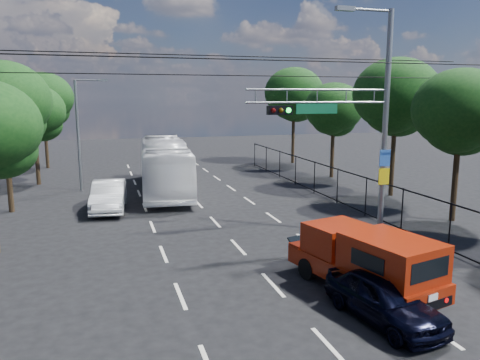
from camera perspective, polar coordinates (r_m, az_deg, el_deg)
name	(u,v)px	position (r m, az deg, el deg)	size (l,w,h in m)	color
ground	(331,348)	(12.19, 10.99, -19.44)	(120.00, 120.00, 0.00)	black
lane_markings	(206,212)	(24.62, -4.13, -3.94)	(6.12, 38.00, 0.01)	beige
signal_mast	(360,115)	(20.19, 14.46, 7.73)	(6.43, 0.39, 9.50)	slate
streetlight_left	(81,129)	(31.44, -18.85, 5.88)	(2.09, 0.22, 7.08)	slate
utility_wires	(232,64)	(18.91, -0.97, 13.94)	(22.00, 5.04, 0.74)	black
fence_right	(354,192)	(25.44, 13.73, -1.37)	(0.06, 34.03, 2.00)	black
tree_right_b	(460,116)	(24.55, 25.26, 7.02)	(4.50, 4.50, 7.31)	black
tree_right_c	(396,101)	(29.64, 18.48, 9.14)	(5.10, 5.10, 8.29)	black
tree_right_d	(334,112)	(35.44, 11.36, 8.11)	(4.32, 4.32, 7.02)	black
tree_right_e	(294,97)	(42.75, 6.60, 10.00)	(5.28, 5.28, 8.58)	black
tree_left_c	(3,108)	(26.80, -26.89, 7.80)	(4.80, 4.80, 7.80)	black
tree_left_d	(34,116)	(34.67, -23.82, 7.19)	(4.20, 4.20, 6.83)	black
tree_left_e	(44,102)	(42.62, -22.83, 8.74)	(4.92, 4.92, 7.99)	black
red_pickup	(365,259)	(15.06, 14.97, -9.27)	(3.09, 5.63, 1.99)	black
navy_hatchback	(384,298)	(13.50, 17.11, -13.58)	(1.53, 3.81, 1.30)	black
white_bus	(165,166)	(30.12, -9.18, 1.74)	(2.78, 11.87, 3.31)	white
white_van	(109,196)	(25.84, -15.71, -1.86)	(1.65, 4.73, 1.56)	white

